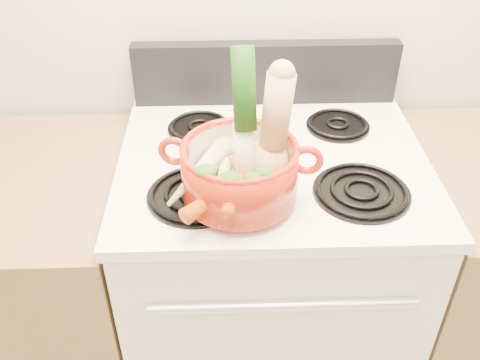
{
  "coord_description": "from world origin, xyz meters",
  "views": [
    {
      "loc": [
        -0.12,
        0.28,
        1.7
      ],
      "look_at": [
        -0.09,
        1.2,
        1.02
      ],
      "focal_mm": 40.0,
      "sensor_mm": 36.0,
      "label": 1
    }
  ],
  "objects_px": {
    "dutch_oven": "(240,172)",
    "squash": "(268,128)",
    "stove_body": "(267,289)",
    "leek": "(244,119)"
  },
  "relations": [
    {
      "from": "stove_body",
      "to": "squash",
      "type": "bearing_deg",
      "value": -101.7
    },
    {
      "from": "stove_body",
      "to": "squash",
      "type": "height_order",
      "value": "squash"
    },
    {
      "from": "squash",
      "to": "leek",
      "type": "distance_m",
      "value": 0.06
    },
    {
      "from": "squash",
      "to": "leek",
      "type": "xyz_separation_m",
      "value": [
        -0.05,
        -0.01,
        0.03
      ]
    },
    {
      "from": "stove_body",
      "to": "dutch_oven",
      "type": "relative_size",
      "value": 3.63
    },
    {
      "from": "stove_body",
      "to": "dutch_oven",
      "type": "xyz_separation_m",
      "value": [
        -0.09,
        -0.18,
        0.57
      ]
    },
    {
      "from": "dutch_oven",
      "to": "stove_body",
      "type": "bearing_deg",
      "value": 71.66
    },
    {
      "from": "stove_body",
      "to": "leek",
      "type": "xyz_separation_m",
      "value": [
        -0.08,
        -0.16,
        0.69
      ]
    },
    {
      "from": "dutch_oven",
      "to": "squash",
      "type": "height_order",
      "value": "squash"
    },
    {
      "from": "leek",
      "to": "dutch_oven",
      "type": "bearing_deg",
      "value": -131.63
    }
  ]
}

